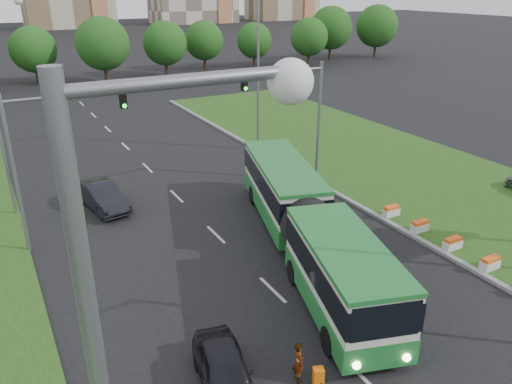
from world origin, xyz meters
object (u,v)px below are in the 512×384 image
articulated_bus (301,223)px  pedestrian (299,362)px  traffic_mast_median (299,106)px  car_left_near (225,371)px  car_left_far (102,196)px  traffic_mast_left (47,145)px  shopping_trolley (318,376)px

articulated_bus → pedestrian: bearing=-106.9°
articulated_bus → traffic_mast_median: bearing=74.9°
pedestrian → car_left_near: bearing=83.5°
traffic_mast_median → car_left_far: 13.32m
traffic_mast_left → articulated_bus: size_ratio=0.45×
traffic_mast_median → traffic_mast_left: 15.19m
traffic_mast_left → shopping_trolley: size_ratio=12.88×
traffic_mast_left → pedestrian: bearing=-69.1°
traffic_mast_median → articulated_bus: bearing=-122.2°
pedestrian → shopping_trolley: (0.51, -0.47, -0.46)m
traffic_mast_left → car_left_near: 14.32m
traffic_mast_median → car_left_far: size_ratio=1.68×
articulated_bus → car_left_near: bearing=-121.7°
articulated_bus → car_left_near: 9.55m
traffic_mast_median → traffic_mast_left: same height
car_left_near → shopping_trolley: bearing=-13.2°
traffic_mast_median → pedestrian: (-9.79, -15.07, -4.58)m
articulated_bus → pedestrian: articulated_bus is taller
pedestrian → shopping_trolley: pedestrian is taller
traffic_mast_left → car_left_near: bearing=-77.1°
traffic_mast_left → car_left_far: bearing=49.7°
articulated_bus → shopping_trolley: bearing=-102.4°
pedestrian → traffic_mast_left: bearing=34.6°
traffic_mast_left → shopping_trolley: (5.88, -14.54, -5.04)m
traffic_mast_median → traffic_mast_left: bearing=-176.2°
car_left_far → pedestrian: 17.63m
traffic_mast_median → car_left_near: size_ratio=1.93×
traffic_mast_median → shopping_trolley: traffic_mast_median is taller
articulated_bus → shopping_trolley: articulated_bus is taller
articulated_bus → pedestrian: (-4.78, -7.12, -1.00)m
car_left_near → car_left_far: (-0.15, 16.59, 0.08)m
articulated_bus → car_left_far: 12.68m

